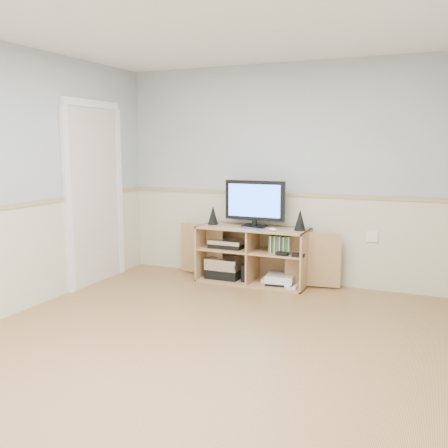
{
  "coord_description": "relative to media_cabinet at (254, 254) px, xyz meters",
  "views": [
    {
      "loc": [
        1.65,
        -3.32,
        1.58
      ],
      "look_at": [
        -0.31,
        1.2,
        0.8
      ],
      "focal_mm": 40.0,
      "sensor_mm": 36.0,
      "label": 1
    }
  ],
  "objects": [
    {
      "name": "room",
      "position": [
        0.23,
        -1.91,
        0.88
      ],
      "size": [
        4.04,
        4.54,
        2.54
      ],
      "color": "tan",
      "rests_on": "ground"
    },
    {
      "name": "media_cabinet",
      "position": [
        0.0,
        0.0,
        0.0
      ],
      "size": [
        1.99,
        0.48,
        0.65
      ],
      "color": "tan",
      "rests_on": "floor"
    },
    {
      "name": "monitor",
      "position": [
        -0.0,
        -0.01,
        0.61
      ],
      "size": [
        0.71,
        0.18,
        0.53
      ],
      "color": "black",
      "rests_on": "media_cabinet"
    },
    {
      "name": "speaker_left",
      "position": [
        -0.51,
        -0.04,
        0.43
      ],
      "size": [
        0.12,
        0.12,
        0.22
      ],
      "primitive_type": "cone",
      "color": "black",
      "rests_on": "media_cabinet"
    },
    {
      "name": "speaker_right",
      "position": [
        0.54,
        -0.04,
        0.44
      ],
      "size": [
        0.13,
        0.13,
        0.23
      ],
      "primitive_type": "cone",
      "color": "black",
      "rests_on": "media_cabinet"
    },
    {
      "name": "keyboard",
      "position": [
        0.03,
        -0.2,
        0.32
      ],
      "size": [
        0.35,
        0.21,
        0.01
      ],
      "primitive_type": "cube",
      "rotation": [
        0.0,
        0.0,
        -0.26
      ],
      "color": "#BCBCC1",
      "rests_on": "media_cabinet"
    },
    {
      "name": "mouse",
      "position": [
        0.28,
        -0.2,
        0.34
      ],
      "size": [
        0.11,
        0.09,
        0.04
      ],
      "primitive_type": "ellipsoid",
      "rotation": [
        0.0,
        0.0,
        -0.3
      ],
      "color": "white",
      "rests_on": "media_cabinet"
    },
    {
      "name": "av_components",
      "position": [
        -0.34,
        -0.06,
        -0.11
      ],
      "size": [
        0.5,
        0.3,
        0.47
      ],
      "color": "black",
      "rests_on": "media_cabinet"
    },
    {
      "name": "game_consoles",
      "position": [
        0.33,
        -0.07,
        -0.26
      ],
      "size": [
        0.46,
        0.3,
        0.11
      ],
      "color": "white",
      "rests_on": "media_cabinet"
    },
    {
      "name": "game_cases",
      "position": [
        0.34,
        -0.08,
        0.15
      ],
      "size": [
        0.24,
        0.14,
        0.19
      ],
      "primitive_type": "cube",
      "color": "#3F8C3F",
      "rests_on": "media_cabinet"
    },
    {
      "name": "wall_outlet",
      "position": [
        1.29,
        0.19,
        0.27
      ],
      "size": [
        0.12,
        0.03,
        0.12
      ],
      "primitive_type": "cube",
      "color": "white",
      "rests_on": "wall_back"
    }
  ]
}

